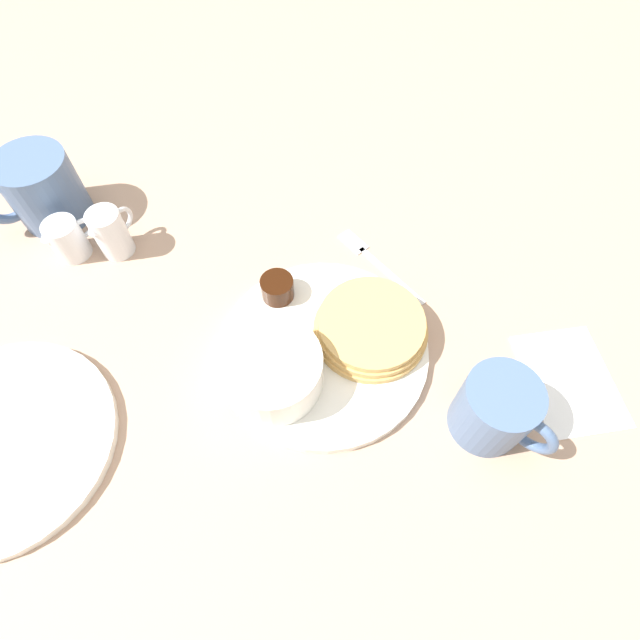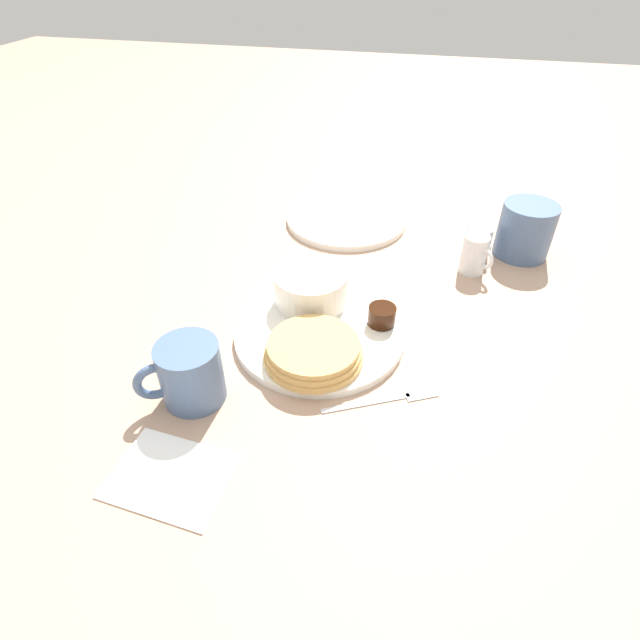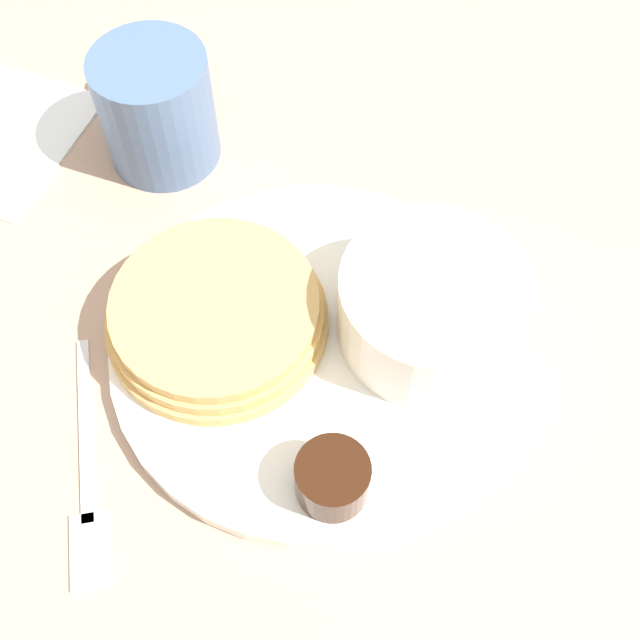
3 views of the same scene
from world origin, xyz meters
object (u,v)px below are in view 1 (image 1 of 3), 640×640
object	(u,v)px
coffee_mug	(496,410)
creamer_pitcher_near	(111,232)
bowl	(272,370)
creamer_pitcher_far	(67,239)
plate	(323,349)
second_mug	(42,190)
fork	(372,258)

from	to	relation	value
coffee_mug	creamer_pitcher_near	distance (m)	0.51
coffee_mug	creamer_pitcher_near	xyz separation A→B (m)	(-0.34, -0.38, -0.01)
creamer_pitcher_near	bowl	bearing A→B (deg)	34.18
bowl	creamer_pitcher_far	size ratio (longest dim) A/B	1.85
bowl	coffee_mug	size ratio (longest dim) A/B	1.13
plate	coffee_mug	bearing A→B (deg)	49.58
bowl	coffee_mug	distance (m)	0.24
second_mug	creamer_pitcher_near	bearing A→B (deg)	44.78
plate	creamer_pitcher_near	size ratio (longest dim) A/B	3.51
plate	bowl	bearing A→B (deg)	-66.18
creamer_pitcher_near	creamer_pitcher_far	world-z (taller)	creamer_pitcher_near
bowl	creamer_pitcher_near	size ratio (longest dim) A/B	1.58
creamer_pitcher_near	second_mug	size ratio (longest dim) A/B	0.55
coffee_mug	fork	world-z (taller)	coffee_mug
plate	creamer_pitcher_far	world-z (taller)	creamer_pitcher_far
plate	coffee_mug	xyz separation A→B (m)	(0.13, 0.15, 0.04)
plate	creamer_pitcher_near	world-z (taller)	creamer_pitcher_near
plate	fork	size ratio (longest dim) A/B	1.73
creamer_pitcher_far	second_mug	distance (m)	0.08
coffee_mug	second_mug	bearing A→B (deg)	-132.67
plate	bowl	world-z (taller)	bowl
coffee_mug	creamer_pitcher_far	xyz separation A→B (m)	(-0.35, -0.44, -0.01)
coffee_mug	fork	distance (m)	0.26
plate	second_mug	size ratio (longest dim) A/B	1.95
creamer_pitcher_near	fork	distance (m)	0.34
coffee_mug	second_mug	distance (m)	0.63
bowl	fork	xyz separation A→B (m)	(-0.15, 0.16, -0.04)
bowl	creamer_pitcher_near	xyz separation A→B (m)	(-0.24, -0.16, -0.01)
bowl	plate	bearing A→B (deg)	113.82
bowl	coffee_mug	bearing A→B (deg)	65.07
creamer_pitcher_far	fork	world-z (taller)	creamer_pitcher_far
plate	creamer_pitcher_near	distance (m)	0.31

